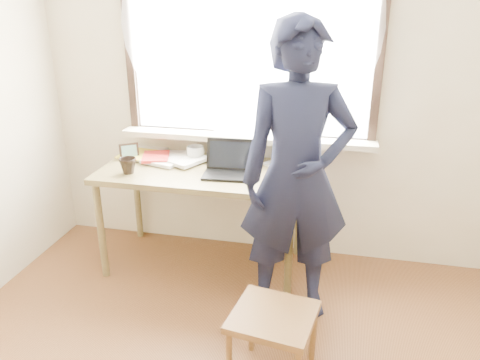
% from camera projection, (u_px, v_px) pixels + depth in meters
% --- Properties ---
extents(room_shell, '(3.52, 4.02, 2.61)m').
position_uv_depth(room_shell, '(195.00, 78.00, 1.55)').
color(room_shell, beige).
rests_on(room_shell, ground).
extents(desk, '(1.42, 0.71, 0.76)m').
position_uv_depth(desk, '(203.00, 180.00, 3.28)').
color(desk, brown).
rests_on(desk, ground).
extents(laptop, '(0.34, 0.29, 0.22)m').
position_uv_depth(laptop, '(229.00, 166.00, 3.17)').
color(laptop, black).
rests_on(laptop, desk).
extents(mug_white, '(0.18, 0.18, 0.10)m').
position_uv_depth(mug_white, '(196.00, 153.00, 3.43)').
color(mug_white, white).
rests_on(mug_white, desk).
extents(mug_dark, '(0.16, 0.16, 0.11)m').
position_uv_depth(mug_dark, '(128.00, 166.00, 3.17)').
color(mug_dark, black).
rests_on(mug_dark, desk).
extents(mouse, '(0.10, 0.07, 0.04)m').
position_uv_depth(mouse, '(273.00, 178.00, 3.05)').
color(mouse, black).
rests_on(mouse, desk).
extents(desk_clutter, '(0.76, 0.54, 0.04)m').
position_uv_depth(desk_clutter, '(154.00, 154.00, 3.51)').
color(desk_clutter, white).
rests_on(desk_clutter, desk).
extents(book_a, '(0.21, 0.28, 0.02)m').
position_uv_depth(book_a, '(164.00, 157.00, 3.48)').
color(book_a, white).
rests_on(book_a, desk).
extents(book_b, '(0.27, 0.27, 0.02)m').
position_uv_depth(book_b, '(274.00, 160.00, 3.41)').
color(book_b, white).
rests_on(book_b, desk).
extents(picture_frame, '(0.13, 0.09, 0.11)m').
position_uv_depth(picture_frame, '(129.00, 152.00, 3.44)').
color(picture_frame, black).
rests_on(picture_frame, desk).
extents(work_chair, '(0.46, 0.44, 0.41)m').
position_uv_depth(work_chair, '(273.00, 324.00, 2.35)').
color(work_chair, brown).
rests_on(work_chair, ground).
extents(person, '(0.75, 0.58, 1.81)m').
position_uv_depth(person, '(297.00, 177.00, 2.72)').
color(person, black).
rests_on(person, ground).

